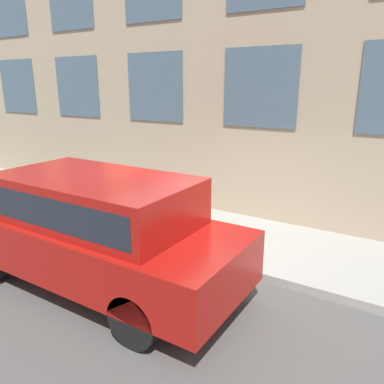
{
  "coord_description": "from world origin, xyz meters",
  "views": [
    {
      "loc": [
        -5.39,
        -3.18,
        3.2
      ],
      "look_at": [
        0.67,
        0.59,
        1.13
      ],
      "focal_mm": 35.0,
      "sensor_mm": 36.0,
      "label": 1
    }
  ],
  "objects": [
    {
      "name": "parked_truck_red_near",
      "position": [
        -1.49,
        1.08,
        1.06
      ],
      "size": [
        1.94,
        5.08,
        1.85
      ],
      "color": "black",
      "rests_on": "ground_plane"
    },
    {
      "name": "fire_hydrant",
      "position": [
        0.52,
        0.33,
        0.49
      ],
      "size": [
        0.27,
        0.4,
        0.66
      ],
      "color": "gold",
      "rests_on": "sidewalk"
    },
    {
      "name": "sidewalk",
      "position": [
        1.26,
        0.0,
        0.07
      ],
      "size": [
        2.52,
        60.0,
        0.15
      ],
      "color": "#9E9B93",
      "rests_on": "ground_plane"
    },
    {
      "name": "person",
      "position": [
        0.81,
        0.85,
        0.8
      ],
      "size": [
        0.26,
        0.17,
        1.07
      ],
      "rotation": [
        0.0,
        0.0,
        2.31
      ],
      "color": "navy",
      "rests_on": "sidewalk"
    },
    {
      "name": "building_facade",
      "position": [
        2.66,
        0.0,
        4.17
      ],
      "size": [
        0.33,
        40.0,
        8.33
      ],
      "color": "tan",
      "rests_on": "ground_plane"
    },
    {
      "name": "ground_plane",
      "position": [
        0.0,
        0.0,
        0.0
      ],
      "size": [
        80.0,
        80.0,
        0.0
      ],
      "primitive_type": "plane",
      "color": "#514F4C"
    }
  ]
}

